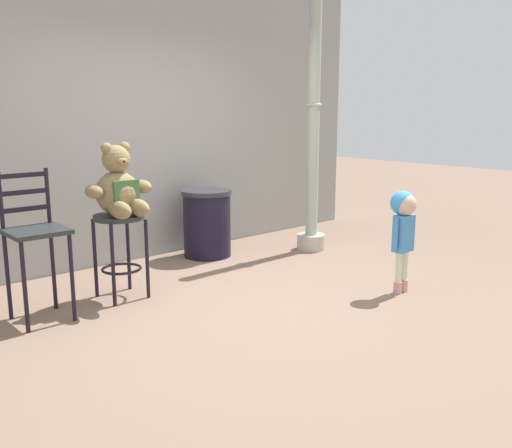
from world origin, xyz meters
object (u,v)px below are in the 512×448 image
Objects in this scene: teddy_bear at (119,189)px; lamppost at (313,152)px; trash_bin at (207,223)px; bar_stool_with_teddy at (120,237)px; child_walking at (403,219)px; bar_chair_empty at (35,237)px.

lamppost is at bearing 2.23° from teddy_bear.
trash_bin is 1.46m from lamppost.
lamppost reaches higher than teddy_bear.
teddy_bear is at bearing -90.00° from bar_stool_with_teddy.
bar_stool_with_teddy is 0.43m from teddy_bear.
trash_bin is at bearing -43.32° from child_walking.
trash_bin is (1.42, 0.64, -0.16)m from bar_stool_with_teddy.
teddy_bear is 0.21× the size of lamppost.
bar_chair_empty is at bearing -162.40° from trash_bin.
bar_stool_with_teddy is 0.80× the size of child_walking.
bar_chair_empty is (-0.74, -0.01, -0.30)m from teddy_bear.
trash_bin is 0.26× the size of lamppost.
teddy_bear is 0.80m from bar_chair_empty.
lamppost is at bearing -76.10° from child_walking.
teddy_bear is at bearing -4.74° from child_walking.
bar_chair_empty is (-2.16, -0.69, 0.29)m from trash_bin.
bar_stool_with_teddy is 2.49m from child_walking.
trash_bin is at bearing 24.38° from bar_stool_with_teddy.
teddy_bear is 0.53× the size of bar_chair_empty.
lamppost is 2.46× the size of bar_chair_empty.
trash_bin is 0.64× the size of bar_chair_empty.
bar_stool_with_teddy is 1.57m from trash_bin.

